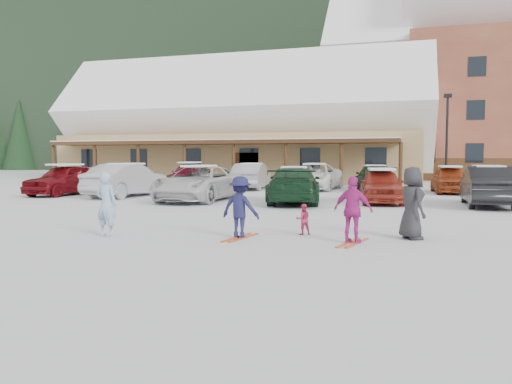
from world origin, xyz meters
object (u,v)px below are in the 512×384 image
(parked_car_3, at_px, (294,185))
(adult_skier, at_px, (106,204))
(parked_car_2, at_px, (199,183))
(parked_car_12, at_px, (450,180))
(parked_car_0, at_px, (65,180))
(parked_car_11, at_px, (375,178))
(parked_car_7, at_px, (128,175))
(child_navy, at_px, (240,207))
(day_lodge, at_px, (241,132))
(parked_car_10, at_px, (314,177))
(parked_car_4, at_px, (381,186))
(parked_car_1, at_px, (127,180))
(bystander_dark, at_px, (412,203))
(child_magenta, at_px, (353,210))
(parked_car_5, at_px, (488,186))
(parked_car_8, at_px, (190,175))
(parked_car_9, at_px, (251,176))
(lamp_post, at_px, (447,134))
(toddler_red, at_px, (303,219))

(parked_car_3, bearing_deg, adult_skier, 66.05)
(parked_car_2, relative_size, parked_car_12, 1.31)
(parked_car_0, bearing_deg, parked_car_11, 30.54)
(parked_car_7, bearing_deg, child_navy, 131.59)
(adult_skier, bearing_deg, day_lodge, -73.29)
(parked_car_3, relative_size, parked_car_10, 0.93)
(parked_car_0, height_order, parked_car_4, parked_car_0)
(adult_skier, xyz_separation_m, parked_car_4, (5.80, 10.77, -0.07))
(parked_car_1, xyz_separation_m, parked_car_11, (11.04, 7.16, -0.07))
(parked_car_10, xyz_separation_m, parked_car_11, (3.40, -0.40, -0.04))
(parked_car_3, distance_m, parked_car_4, 3.57)
(bystander_dark, bearing_deg, parked_car_3, 1.91)
(bystander_dark, distance_m, parked_car_3, 9.13)
(day_lodge, xyz_separation_m, parked_car_10, (7.89, -10.49, -3.19))
(child_magenta, relative_size, parked_car_0, 0.33)
(parked_car_3, bearing_deg, parked_car_5, 177.16)
(adult_skier, xyz_separation_m, parked_car_2, (-1.73, 9.59, -0.01))
(parked_car_8, bearing_deg, parked_car_9, -5.65)
(child_magenta, distance_m, parked_car_11, 17.13)
(parked_car_8, bearing_deg, day_lodge, 86.48)
(child_magenta, relative_size, parked_car_8, 0.32)
(parked_car_1, height_order, parked_car_3, parked_car_1)
(parked_car_9, bearing_deg, parked_car_12, 174.22)
(child_navy, xyz_separation_m, parked_car_7, (-13.25, 17.17, -0.01))
(lamp_post, xyz_separation_m, adult_skier, (-9.28, -24.62, -2.62))
(parked_car_8, bearing_deg, parked_car_1, -96.40)
(parked_car_1, distance_m, parked_car_10, 10.74)
(parked_car_11, xyz_separation_m, parked_car_12, (3.81, -0.29, -0.01))
(child_navy, bearing_deg, parked_car_10, -75.83)
(toddler_red, bearing_deg, parked_car_8, -84.19)
(day_lodge, distance_m, parked_car_12, 19.07)
(parked_car_3, xyz_separation_m, parked_car_9, (-4.27, 7.94, 0.02))
(toddler_red, height_order, parked_car_4, parked_car_4)
(parked_car_5, height_order, parked_car_8, parked_car_8)
(child_magenta, bearing_deg, parked_car_7, -33.52)
(parked_car_4, bearing_deg, lamp_post, 68.67)
(parked_car_8, height_order, parked_car_12, parked_car_8)
(child_navy, distance_m, child_magenta, 2.56)
(parked_car_10, bearing_deg, parked_car_9, -167.55)
(parked_car_12, bearing_deg, parked_car_5, -86.53)
(adult_skier, relative_size, parked_car_1, 0.32)
(lamp_post, height_order, parked_car_8, lamp_post)
(parked_car_8, bearing_deg, lamp_post, 19.61)
(parked_car_3, bearing_deg, parked_car_9, -71.60)
(child_navy, bearing_deg, parked_car_0, -29.13)
(parked_car_7, bearing_deg, parked_car_3, 150.80)
(child_magenta, distance_m, parked_car_9, 18.48)
(parked_car_4, bearing_deg, child_magenta, -98.02)
(bystander_dark, height_order, parked_car_5, bystander_dark)
(bystander_dark, bearing_deg, parked_car_12, -34.82)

